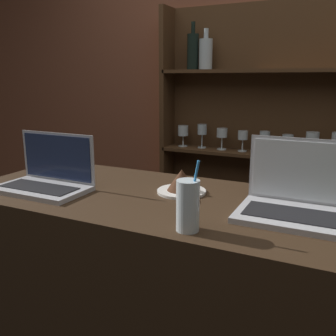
{
  "coord_description": "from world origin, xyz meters",
  "views": [
    {
      "loc": [
        0.43,
        -0.82,
        1.48
      ],
      "look_at": [
        -0.14,
        0.35,
        1.17
      ],
      "focal_mm": 40.0,
      "sensor_mm": 36.0,
      "label": 1
    }
  ],
  "objects_px": {
    "cake_plate": "(182,183)",
    "water_glass": "(188,206)",
    "laptop_far": "(296,200)",
    "laptop_near": "(47,177)"
  },
  "relations": [
    {
      "from": "cake_plate",
      "to": "water_glass",
      "type": "bearing_deg",
      "value": -63.46
    },
    {
      "from": "laptop_far",
      "to": "water_glass",
      "type": "xyz_separation_m",
      "value": [
        -0.25,
        -0.26,
        0.02
      ]
    },
    {
      "from": "laptop_far",
      "to": "cake_plate",
      "type": "height_order",
      "value": "laptop_far"
    },
    {
      "from": "cake_plate",
      "to": "laptop_near",
      "type": "bearing_deg",
      "value": -159.27
    },
    {
      "from": "laptop_far",
      "to": "water_glass",
      "type": "height_order",
      "value": "laptop_far"
    },
    {
      "from": "laptop_far",
      "to": "cake_plate",
      "type": "xyz_separation_m",
      "value": [
        -0.41,
        0.06,
        -0.01
      ]
    },
    {
      "from": "cake_plate",
      "to": "water_glass",
      "type": "distance_m",
      "value": 0.35
    },
    {
      "from": "laptop_near",
      "to": "laptop_far",
      "type": "relative_size",
      "value": 1.05
    },
    {
      "from": "laptop_near",
      "to": "cake_plate",
      "type": "distance_m",
      "value": 0.51
    },
    {
      "from": "laptop_far",
      "to": "laptop_near",
      "type": "bearing_deg",
      "value": -172.09
    }
  ]
}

